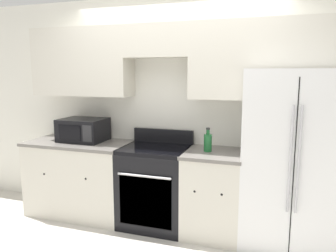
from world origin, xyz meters
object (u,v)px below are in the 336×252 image
at_px(oven_range, 155,186).
at_px(bottle, 208,142).
at_px(refrigerator, 292,159).
at_px(microwave, 83,130).

relative_size(oven_range, bottle, 4.20).
xyz_separation_m(refrigerator, bottle, (-0.84, -0.06, 0.12)).
bearing_deg(bottle, refrigerator, 3.84).
height_order(refrigerator, bottle, refrigerator).
bearing_deg(refrigerator, oven_range, -177.61).
bearing_deg(microwave, bottle, -2.35).
relative_size(refrigerator, bottle, 6.96).
bearing_deg(oven_range, refrigerator, 2.39).
bearing_deg(oven_range, microwave, 176.00).
relative_size(microwave, bottle, 2.09).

